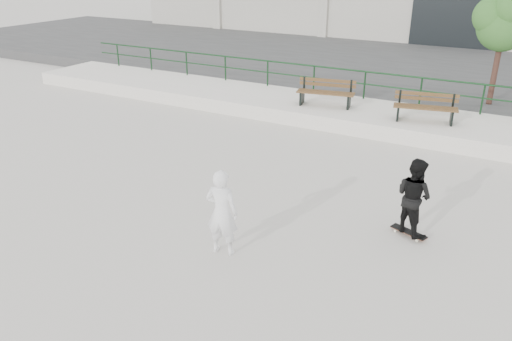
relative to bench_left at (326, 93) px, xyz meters
The scene contains 10 objects.
ground 9.53m from the bench_left, 78.44° to the right, with size 120.00×120.00×0.00m, color beige.
ledge 2.04m from the bench_left, ahead, with size 30.00×3.00×0.50m, color silver.
parking_strip 8.94m from the bench_left, 77.70° to the left, with size 60.00×14.00×0.50m, color #3C3C3C.
railing 2.44m from the bench_left, 38.51° to the left, with size 28.00×0.06×1.03m.
bench_left is the anchor object (origin of this frame).
bench_right 3.42m from the bench_left, ahead, with size 2.02×0.95×0.90m.
tree 6.37m from the bench_left, 31.01° to the left, with size 2.18×1.94×3.88m.
skateboard 8.07m from the bench_left, 55.52° to the right, with size 0.80×0.45×0.09m.
standing_skater 8.03m from the bench_left, 55.52° to the right, with size 0.79×0.62×1.63m, color black.
seated_skater 9.16m from the bench_left, 80.58° to the right, with size 0.64×0.42×1.76m, color white.
Camera 1 is at (4.25, -6.75, 5.41)m, focal length 35.00 mm.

